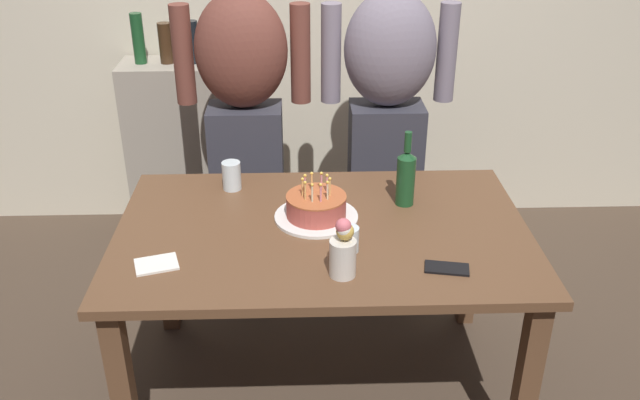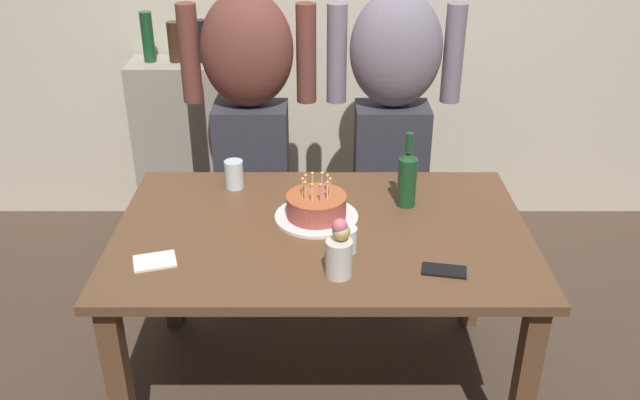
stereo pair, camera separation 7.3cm
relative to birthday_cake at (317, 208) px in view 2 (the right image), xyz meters
name	(u,v)px [view 2 (the right image)]	position (x,y,z in m)	size (l,w,h in m)	color
ground_plane	(322,383)	(0.02, -0.07, -0.78)	(10.00, 10.00, 0.00)	#47382B
dining_table	(322,251)	(0.02, -0.07, -0.14)	(1.50, 0.96, 0.74)	brown
birthday_cake	(317,208)	(0.00, 0.00, 0.00)	(0.31, 0.31, 0.17)	white
water_glass_near	(347,240)	(0.10, -0.23, 0.00)	(0.07, 0.07, 0.09)	silver
water_glass_far	(234,174)	(-0.33, 0.26, 0.01)	(0.08, 0.08, 0.12)	silver
wine_bottle	(408,178)	(0.34, 0.11, 0.07)	(0.07, 0.07, 0.30)	#194723
cell_phone	(444,271)	(0.42, -0.36, -0.04)	(0.14, 0.07, 0.01)	black
napkin_stack	(155,261)	(-0.54, -0.30, -0.04)	(0.14, 0.10, 0.01)	white
flower_vase	(340,249)	(0.08, -0.38, 0.05)	(0.09, 0.09, 0.20)	silver
person_man_bearded	(251,115)	(-0.31, 0.74, 0.09)	(0.61, 0.27, 1.66)	#33333D
person_woman_cardigan	(393,115)	(0.35, 0.74, 0.09)	(0.61, 0.27, 1.66)	#33333D
shelf_cabinet	(198,146)	(-0.67, 1.26, -0.28)	(0.64, 0.30, 1.24)	#9E9384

